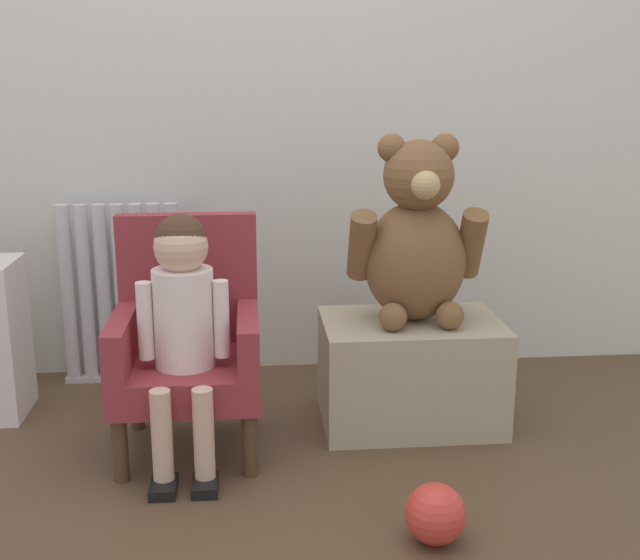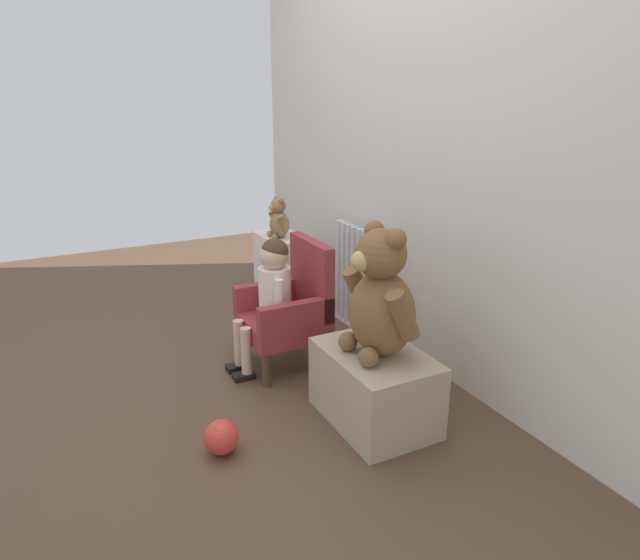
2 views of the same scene
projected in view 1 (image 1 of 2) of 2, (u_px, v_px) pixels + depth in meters
name	position (u px, v px, depth m)	size (l,w,h in m)	color
ground_plane	(242.00, 549.00, 1.88)	(6.00, 6.00, 0.00)	brown
back_wall	(235.00, 41.00, 2.80)	(3.80, 0.05, 2.40)	silver
radiator	(122.00, 295.00, 2.86)	(0.43, 0.05, 0.65)	silver
child_armchair	(188.00, 342.00, 2.35)	(0.42, 0.41, 0.68)	maroon
child_figure	(183.00, 306.00, 2.21)	(0.25, 0.35, 0.72)	silver
low_bench	(410.00, 371.00, 2.55)	(0.56, 0.39, 0.34)	tan
large_teddy_bear	(416.00, 240.00, 2.45)	(0.42, 0.29, 0.58)	brown
toy_ball	(435.00, 514.00, 1.89)	(0.15, 0.15, 0.15)	red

